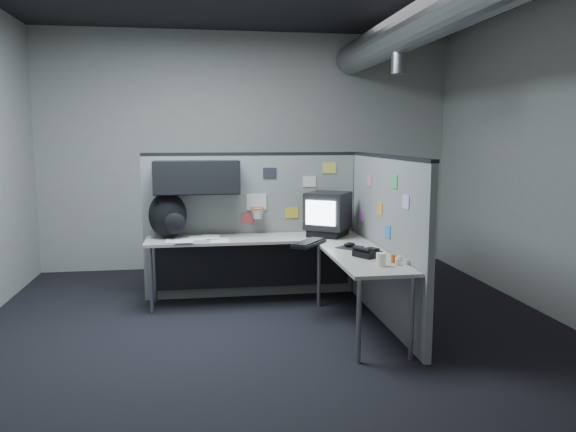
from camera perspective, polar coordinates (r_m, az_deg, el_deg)
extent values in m
cube|color=black|center=(5.30, -1.22, -11.88)|extent=(5.60, 5.60, 0.01)
cube|color=#9E9E99|center=(7.77, -3.99, 6.55)|extent=(5.60, 0.01, 3.20)
cube|color=#9E9E99|center=(2.24, 8.17, 2.87)|extent=(5.60, 0.01, 3.20)
cube|color=#9E9E99|center=(6.03, 26.33, 5.32)|extent=(0.01, 5.60, 3.20)
cylinder|color=slate|center=(5.45, 14.31, 18.92)|extent=(0.40, 5.49, 0.40)
cylinder|color=slate|center=(6.14, 11.21, 15.38)|extent=(0.16, 0.16, 0.30)
cube|color=gray|center=(6.34, -3.54, -1.04)|extent=(2.43, 0.06, 1.60)
cube|color=black|center=(6.27, -3.61, 6.34)|extent=(2.43, 0.07, 0.03)
cube|color=black|center=(6.55, 6.83, -0.79)|extent=(0.07, 0.07, 1.60)
cube|color=black|center=(6.05, -9.24, 3.91)|extent=(0.90, 0.35, 0.35)
cube|color=black|center=(5.88, -9.25, 3.80)|extent=(0.90, 0.02, 0.33)
cube|color=silver|center=(6.27, -3.21, 1.44)|extent=(0.22, 0.02, 0.18)
torus|color=#D85914|center=(6.19, -3.13, 0.79)|extent=(0.16, 0.16, 0.01)
cone|color=white|center=(6.19, -3.13, 0.24)|extent=(0.14, 0.14, 0.11)
cube|color=gray|center=(6.26, -11.45, 0.72)|extent=(0.15, 0.01, 0.12)
cube|color=#26262D|center=(6.26, -1.87, 4.38)|extent=(0.15, 0.01, 0.12)
cube|color=gold|center=(6.34, 0.39, 0.34)|extent=(0.15, 0.01, 0.12)
cube|color=silver|center=(6.34, 2.18, 3.51)|extent=(0.15, 0.01, 0.12)
cube|color=#E5D84C|center=(6.37, 4.23, 4.88)|extent=(0.15, 0.01, 0.12)
cube|color=#CC4C4C|center=(6.29, -4.11, -0.21)|extent=(0.15, 0.01, 0.12)
cube|color=gray|center=(5.53, 9.84, -2.49)|extent=(0.06, 2.23, 1.60)
cube|color=black|center=(5.44, 10.05, 5.98)|extent=(0.07, 2.23, 0.03)
cube|color=#D87F7F|center=(5.86, 8.29, 3.56)|extent=(0.01, 0.15, 0.12)
cube|color=orange|center=(5.55, 9.29, 0.70)|extent=(0.01, 0.15, 0.12)
cube|color=#4CB266|center=(5.15, 10.74, 3.45)|extent=(0.01, 0.15, 0.12)
cube|color=#B266B2|center=(6.14, 7.54, 0.02)|extent=(0.01, 0.15, 0.12)
cube|color=silver|center=(4.88, 11.87, 1.41)|extent=(0.01, 0.15, 0.12)
cube|color=#337FCC|center=(5.35, 10.08, -1.55)|extent=(0.01, 0.15, 0.12)
cube|color=#A9A298|center=(6.04, -3.40, -2.32)|extent=(2.30, 0.56, 0.03)
cube|color=#A9A298|center=(5.18, 7.47, -4.11)|extent=(0.56, 1.55, 0.03)
cube|color=black|center=(6.32, -3.57, -4.77)|extent=(2.18, 0.02, 0.55)
cylinder|color=gray|center=(5.90, -13.73, -6.41)|extent=(0.04, 0.04, 0.70)
cylinder|color=gray|center=(6.33, -13.39, -5.42)|extent=(0.04, 0.04, 0.70)
cylinder|color=gray|center=(6.00, 3.15, -5.95)|extent=(0.04, 0.04, 0.70)
cylinder|color=gray|center=(4.56, 7.20, -10.53)|extent=(0.04, 0.04, 0.70)
cylinder|color=gray|center=(4.70, 12.44, -10.11)|extent=(0.04, 0.04, 0.70)
cube|color=black|center=(6.13, 4.05, -1.65)|extent=(0.51, 0.52, 0.08)
cube|color=black|center=(6.10, 4.07, 0.56)|extent=(0.58, 0.58, 0.40)
cube|color=white|center=(5.89, 3.31, 0.31)|extent=(0.28, 0.19, 0.26)
cube|color=black|center=(5.60, 2.12, -2.81)|extent=(0.42, 0.49, 0.03)
cube|color=black|center=(5.60, 2.12, -2.60)|extent=(0.38, 0.44, 0.01)
cube|color=black|center=(5.51, 6.27, -3.16)|extent=(0.30, 0.30, 0.01)
ellipsoid|color=black|center=(5.50, 6.27, -2.90)|extent=(0.12, 0.08, 0.05)
cube|color=black|center=(5.11, 8.04, -3.81)|extent=(0.26, 0.27, 0.06)
cylinder|color=black|center=(5.06, 7.48, -3.36)|extent=(0.13, 0.18, 0.04)
cube|color=black|center=(5.13, 8.54, -3.34)|extent=(0.13, 0.14, 0.02)
cylinder|color=silver|center=(4.88, 11.21, -4.40)|extent=(0.05, 0.05, 0.06)
cylinder|color=silver|center=(4.81, 11.06, -4.62)|extent=(0.05, 0.05, 0.05)
cylinder|color=silver|center=(4.85, 11.93, -4.60)|extent=(0.04, 0.04, 0.05)
cylinder|color=#D85914|center=(4.89, 10.62, -4.29)|extent=(0.05, 0.05, 0.07)
cylinder|color=white|center=(4.74, 9.42, -4.40)|extent=(0.10, 0.10, 0.11)
cube|color=white|center=(5.89, -6.95, -2.46)|extent=(0.19, 0.27, 0.00)
cube|color=white|center=(6.02, -9.17, -2.25)|extent=(0.19, 0.27, 0.00)
cube|color=white|center=(5.94, -11.39, -2.43)|extent=(0.19, 0.27, 0.00)
cube|color=white|center=(6.07, -7.88, -2.09)|extent=(0.19, 0.27, 0.00)
cube|color=white|center=(5.86, -10.52, -2.48)|extent=(0.19, 0.27, 0.00)
ellipsoid|color=black|center=(6.08, -12.12, 0.08)|extent=(0.44, 0.35, 0.49)
ellipsoid|color=black|center=(5.94, -11.43, -0.74)|extent=(0.24, 0.15, 0.22)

